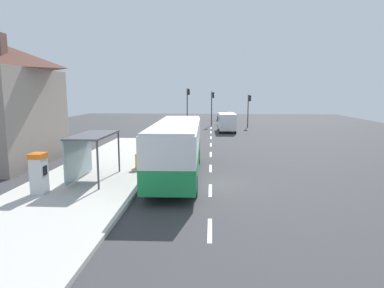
{
  "coord_description": "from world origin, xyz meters",
  "views": [
    {
      "loc": [
        0.27,
        -17.63,
        4.94
      ],
      "look_at": [
        -1.0,
        4.67,
        1.5
      ],
      "focal_mm": 31.73,
      "sensor_mm": 36.0,
      "label": 1
    }
  ],
  "objects_px": {
    "white_van": "(227,121)",
    "sedan_near": "(223,116)",
    "recycling_bin_orange": "(142,159)",
    "traffic_light_median": "(212,103)",
    "traffic_light_far_side": "(188,101)",
    "recycling_bin_yellow": "(139,161)",
    "bus_shelter": "(88,145)",
    "sedan_far": "(225,121)",
    "bus": "(177,146)",
    "ticket_machine": "(39,173)",
    "traffic_light_near_side": "(249,106)"
  },
  "relations": [
    {
      "from": "recycling_bin_orange",
      "to": "bus_shelter",
      "type": "bearing_deg",
      "value": -122.98
    },
    {
      "from": "sedan_far",
      "to": "bus_shelter",
      "type": "bearing_deg",
      "value": -105.33
    },
    {
      "from": "sedan_far",
      "to": "traffic_light_far_side",
      "type": "height_order",
      "value": "traffic_light_far_side"
    },
    {
      "from": "traffic_light_median",
      "to": "recycling_bin_orange",
      "type": "bearing_deg",
      "value": -99.21
    },
    {
      "from": "white_van",
      "to": "traffic_light_far_side",
      "type": "relative_size",
      "value": 0.97
    },
    {
      "from": "sedan_near",
      "to": "recycling_bin_yellow",
      "type": "bearing_deg",
      "value": -99.55
    },
    {
      "from": "bus",
      "to": "sedan_near",
      "type": "height_order",
      "value": "bus"
    },
    {
      "from": "bus",
      "to": "white_van",
      "type": "xyz_separation_m",
      "value": [
        3.91,
        23.17,
        -0.5
      ]
    },
    {
      "from": "recycling_bin_yellow",
      "to": "bus_shelter",
      "type": "height_order",
      "value": "bus_shelter"
    },
    {
      "from": "sedan_near",
      "to": "sedan_far",
      "type": "distance_m",
      "value": 9.57
    },
    {
      "from": "sedan_far",
      "to": "traffic_light_median",
      "type": "distance_m",
      "value": 3.15
    },
    {
      "from": "sedan_far",
      "to": "bus",
      "type": "bearing_deg",
      "value": -97.55
    },
    {
      "from": "recycling_bin_orange",
      "to": "traffic_light_median",
      "type": "bearing_deg",
      "value": 80.79
    },
    {
      "from": "traffic_light_near_side",
      "to": "bus_shelter",
      "type": "distance_m",
      "value": 32.45
    },
    {
      "from": "recycling_bin_yellow",
      "to": "traffic_light_near_side",
      "type": "distance_m",
      "value": 29.22
    },
    {
      "from": "bus",
      "to": "bus_shelter",
      "type": "distance_m",
      "value": 4.94
    },
    {
      "from": "bus",
      "to": "traffic_light_near_side",
      "type": "distance_m",
      "value": 29.58
    },
    {
      "from": "sedan_far",
      "to": "white_van",
      "type": "bearing_deg",
      "value": -90.82
    },
    {
      "from": "recycling_bin_orange",
      "to": "traffic_light_near_side",
      "type": "xyz_separation_m",
      "value": [
        9.7,
        26.76,
        2.4
      ]
    },
    {
      "from": "sedan_near",
      "to": "recycling_bin_orange",
      "type": "height_order",
      "value": "sedan_near"
    },
    {
      "from": "traffic_light_median",
      "to": "sedan_near",
      "type": "bearing_deg",
      "value": 78.79
    },
    {
      "from": "bus",
      "to": "traffic_light_far_side",
      "type": "distance_m",
      "value": 29.54
    },
    {
      "from": "sedan_far",
      "to": "recycling_bin_orange",
      "type": "distance_m",
      "value": 29.12
    },
    {
      "from": "traffic_light_near_side",
      "to": "traffic_light_far_side",
      "type": "xyz_separation_m",
      "value": [
        -8.61,
        0.8,
        0.54
      ]
    },
    {
      "from": "bus",
      "to": "recycling_bin_orange",
      "type": "relative_size",
      "value": 11.64
    },
    {
      "from": "bus",
      "to": "traffic_light_far_side",
      "type": "bearing_deg",
      "value": 92.71
    },
    {
      "from": "bus",
      "to": "traffic_light_median",
      "type": "bearing_deg",
      "value": 86.01
    },
    {
      "from": "ticket_machine",
      "to": "bus",
      "type": "bearing_deg",
      "value": 35.01
    },
    {
      "from": "sedan_near",
      "to": "ticket_machine",
      "type": "distance_m",
      "value": 45.25
    },
    {
      "from": "recycling_bin_yellow",
      "to": "recycling_bin_orange",
      "type": "xyz_separation_m",
      "value": [
        0.0,
        0.7,
        0.0
      ]
    },
    {
      "from": "recycling_bin_orange",
      "to": "bus_shelter",
      "type": "height_order",
      "value": "bus_shelter"
    },
    {
      "from": "white_van",
      "to": "sedan_far",
      "type": "xyz_separation_m",
      "value": [
        0.1,
        7.11,
        -0.55
      ]
    },
    {
      "from": "sedan_far",
      "to": "recycling_bin_orange",
      "type": "bearing_deg",
      "value": -102.9
    },
    {
      "from": "recycling_bin_orange",
      "to": "sedan_near",
      "type": "bearing_deg",
      "value": 80.28
    },
    {
      "from": "traffic_light_far_side",
      "to": "sedan_near",
      "type": "bearing_deg",
      "value": 62.53
    },
    {
      "from": "recycling_bin_yellow",
      "to": "traffic_light_near_side",
      "type": "relative_size",
      "value": 0.21
    },
    {
      "from": "white_van",
      "to": "ticket_machine",
      "type": "distance_m",
      "value": 29.19
    },
    {
      "from": "ticket_machine",
      "to": "recycling_bin_yellow",
      "type": "xyz_separation_m",
      "value": [
        3.59,
        5.46,
        -0.52
      ]
    },
    {
      "from": "bus",
      "to": "bus_shelter",
      "type": "xyz_separation_m",
      "value": [
        -4.7,
        -1.51,
        0.25
      ]
    },
    {
      "from": "ticket_machine",
      "to": "traffic_light_far_side",
      "type": "distance_m",
      "value": 34.12
    },
    {
      "from": "white_van",
      "to": "recycling_bin_orange",
      "type": "xyz_separation_m",
      "value": [
        -6.4,
        -21.27,
        -0.69
      ]
    },
    {
      "from": "white_van",
      "to": "bus_shelter",
      "type": "height_order",
      "value": "bus_shelter"
    },
    {
      "from": "sedan_far",
      "to": "ticket_machine",
      "type": "relative_size",
      "value": 2.29
    },
    {
      "from": "sedan_near",
      "to": "traffic_light_far_side",
      "type": "xyz_separation_m",
      "value": [
        -5.41,
        -10.4,
        2.8
      ]
    },
    {
      "from": "white_van",
      "to": "recycling_bin_orange",
      "type": "bearing_deg",
      "value": -106.75
    },
    {
      "from": "bus",
      "to": "sedan_far",
      "type": "bearing_deg",
      "value": 82.45
    },
    {
      "from": "white_van",
      "to": "recycling_bin_yellow",
      "type": "bearing_deg",
      "value": -106.24
    },
    {
      "from": "white_van",
      "to": "sedan_near",
      "type": "height_order",
      "value": "white_van"
    },
    {
      "from": "recycling_bin_yellow",
      "to": "traffic_light_median",
      "type": "bearing_deg",
      "value": 81.0
    },
    {
      "from": "sedan_near",
      "to": "traffic_light_median",
      "type": "height_order",
      "value": "traffic_light_median"
    }
  ]
}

